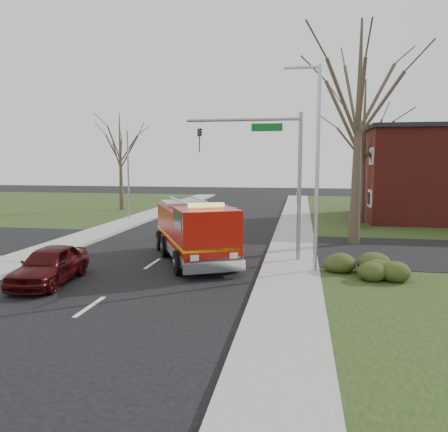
# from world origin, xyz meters

# --- Properties ---
(ground) EXTENTS (120.00, 120.00, 0.00)m
(ground) POSITION_xyz_m (0.00, 0.00, 0.00)
(ground) COLOR black
(ground) RESTS_ON ground
(sidewalk_right) EXTENTS (2.40, 80.00, 0.15)m
(sidewalk_right) POSITION_xyz_m (6.20, 0.00, 0.07)
(sidewalk_right) COLOR gray
(sidewalk_right) RESTS_ON ground
(sidewalk_left) EXTENTS (2.40, 80.00, 0.15)m
(sidewalk_left) POSITION_xyz_m (-6.20, 0.00, 0.07)
(sidewalk_left) COLOR gray
(sidewalk_left) RESTS_ON ground
(health_center_sign) EXTENTS (0.12, 2.00, 1.40)m
(health_center_sign) POSITION_xyz_m (10.50, 12.50, 0.88)
(health_center_sign) COLOR #481310
(health_center_sign) RESTS_ON ground
(hedge_corner) EXTENTS (2.80, 2.00, 0.90)m
(hedge_corner) POSITION_xyz_m (9.00, -1.00, 0.58)
(hedge_corner) COLOR #2B3A15
(hedge_corner) RESTS_ON lawn_right
(bare_tree_near) EXTENTS (6.00, 6.00, 12.00)m
(bare_tree_near) POSITION_xyz_m (9.50, 6.00, 7.41)
(bare_tree_near) COLOR #3C3124
(bare_tree_near) RESTS_ON ground
(bare_tree_far) EXTENTS (5.25, 5.25, 10.50)m
(bare_tree_far) POSITION_xyz_m (11.00, 15.00, 6.49)
(bare_tree_far) COLOR #3C3124
(bare_tree_far) RESTS_ON ground
(bare_tree_left) EXTENTS (4.50, 4.50, 9.00)m
(bare_tree_left) POSITION_xyz_m (-10.00, 20.00, 5.56)
(bare_tree_left) COLOR #3C3124
(bare_tree_left) RESTS_ON ground
(traffic_signal_mast) EXTENTS (5.29, 0.18, 6.80)m
(traffic_signal_mast) POSITION_xyz_m (5.21, 1.50, 4.71)
(traffic_signal_mast) COLOR gray
(traffic_signal_mast) RESTS_ON ground
(streetlight_pole) EXTENTS (1.48, 0.16, 8.40)m
(streetlight_pole) POSITION_xyz_m (7.14, -0.50, 4.55)
(streetlight_pole) COLOR #B7BABF
(streetlight_pole) RESTS_ON ground
(utility_pole_far) EXTENTS (0.14, 0.14, 7.00)m
(utility_pole_far) POSITION_xyz_m (-6.80, 14.00, 3.50)
(utility_pole_far) COLOR gray
(utility_pole_far) RESTS_ON ground
(fire_engine) EXTENTS (5.40, 7.57, 2.91)m
(fire_engine) POSITION_xyz_m (1.73, 1.01, 1.32)
(fire_engine) COLOR #A60F07
(fire_engine) RESTS_ON ground
(parked_car_maroon) EXTENTS (2.02, 4.33, 1.43)m
(parked_car_maroon) POSITION_xyz_m (-2.80, -3.69, 0.72)
(parked_car_maroon) COLOR #390909
(parked_car_maroon) RESTS_ON ground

